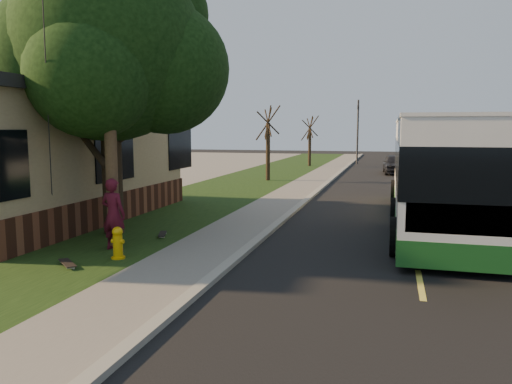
# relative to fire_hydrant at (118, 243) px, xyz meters

# --- Properties ---
(ground) EXTENTS (120.00, 120.00, 0.00)m
(ground) POSITION_rel_fire_hydrant_xyz_m (2.60, 0.00, -0.43)
(ground) COLOR black
(ground) RESTS_ON ground
(road) EXTENTS (8.00, 80.00, 0.01)m
(road) POSITION_rel_fire_hydrant_xyz_m (6.60, 10.00, -0.43)
(road) COLOR black
(road) RESTS_ON ground
(curb) EXTENTS (0.25, 80.00, 0.12)m
(curb) POSITION_rel_fire_hydrant_xyz_m (2.60, 10.00, -0.37)
(curb) COLOR gray
(curb) RESTS_ON ground
(sidewalk) EXTENTS (2.00, 80.00, 0.08)m
(sidewalk) POSITION_rel_fire_hydrant_xyz_m (1.60, 10.00, -0.39)
(sidewalk) COLOR slate
(sidewalk) RESTS_ON ground
(grass_verge) EXTENTS (5.00, 80.00, 0.07)m
(grass_verge) POSITION_rel_fire_hydrant_xyz_m (-1.90, 10.00, -0.40)
(grass_verge) COLOR black
(grass_verge) RESTS_ON ground
(building_lot) EXTENTS (15.00, 80.00, 0.04)m
(building_lot) POSITION_rel_fire_hydrant_xyz_m (-11.90, 10.00, -0.41)
(building_lot) COLOR slate
(building_lot) RESTS_ON ground
(fire_hydrant) EXTENTS (0.32, 0.32, 0.74)m
(fire_hydrant) POSITION_rel_fire_hydrant_xyz_m (0.00, 0.00, 0.00)
(fire_hydrant) COLOR #DDA60B
(fire_hydrant) RESTS_ON grass_verge
(utility_pole) EXTENTS (2.86, 3.21, 9.07)m
(utility_pole) POSITION_rel_fire_hydrant_xyz_m (-0.71, 0.99, 4.20)
(utility_pole) COLOR #473321
(utility_pole) RESTS_ON ground
(leafy_tree) EXTENTS (6.30, 6.00, 7.80)m
(leafy_tree) POSITION_rel_fire_hydrant_xyz_m (-1.57, 2.65, 4.73)
(leafy_tree) COLOR black
(leafy_tree) RESTS_ON grass_verge
(bare_tree_near) EXTENTS (1.38, 1.21, 4.31)m
(bare_tree_near) POSITION_rel_fire_hydrant_xyz_m (-0.90, 18.00, 1.72)
(bare_tree_near) COLOR black
(bare_tree_near) RESTS_ON grass_verge
(bare_tree_far) EXTENTS (1.38, 1.21, 4.03)m
(bare_tree_far) POSITION_rel_fire_hydrant_xyz_m (-0.40, 30.00, 1.57)
(bare_tree_far) COLOR black
(bare_tree_far) RESTS_ON grass_verge
(traffic_signal) EXTENTS (0.18, 0.22, 5.50)m
(traffic_signal) POSITION_rel_fire_hydrant_xyz_m (3.10, 34.00, 2.73)
(traffic_signal) COLOR #2D2D30
(traffic_signal) RESTS_ON ground
(transit_bus) EXTENTS (2.85, 12.36, 3.34)m
(transit_bus) POSITION_rel_fire_hydrant_xyz_m (7.42, 6.67, 1.35)
(transit_bus) COLOR silver
(transit_bus) RESTS_ON ground
(skateboarder) EXTENTS (0.68, 0.48, 1.77)m
(skateboarder) POSITION_rel_fire_hydrant_xyz_m (-0.54, 0.73, 0.52)
(skateboarder) COLOR #4B0F1E
(skateboarder) RESTS_ON grass_verge
(skateboard_main) EXTENTS (0.43, 0.76, 0.07)m
(skateboard_main) POSITION_rel_fire_hydrant_xyz_m (-0.10, 2.51, -0.31)
(skateboard_main) COLOR black
(skateboard_main) RESTS_ON grass_verge
(skateboard_spare) EXTENTS (0.76, 0.70, 0.08)m
(skateboard_spare) POSITION_rel_fire_hydrant_xyz_m (-0.73, -0.85, -0.30)
(skateboard_spare) COLOR black
(skateboard_spare) RESTS_ON grass_verge
(dumpster) EXTENTS (1.71, 1.46, 1.32)m
(dumpster) POSITION_rel_fire_hydrant_xyz_m (-5.05, 5.02, 0.27)
(dumpster) COLOR #133220
(dumpster) RESTS_ON building_lot
(distant_car) EXTENTS (1.83, 4.02, 1.34)m
(distant_car) POSITION_rel_fire_hydrant_xyz_m (6.26, 25.04, 0.24)
(distant_car) COLOR black
(distant_car) RESTS_ON ground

